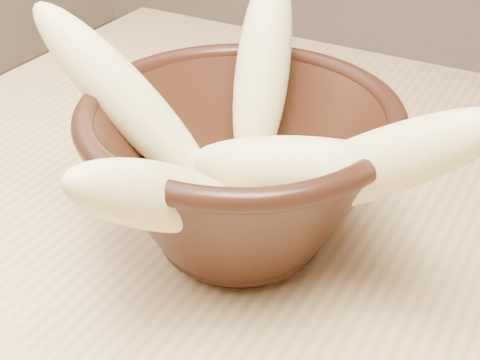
# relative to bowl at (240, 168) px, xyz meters

# --- Properties ---
(bowl) EXTENTS (0.23, 0.23, 0.13)m
(bowl) POSITION_rel_bowl_xyz_m (0.00, 0.00, 0.00)
(bowl) COLOR black
(bowl) RESTS_ON table
(milk_puddle) EXTENTS (0.13, 0.13, 0.02)m
(milk_puddle) POSITION_rel_bowl_xyz_m (0.00, -0.00, -0.03)
(milk_puddle) COLOR #F6F1C6
(milk_puddle) RESTS_ON bowl
(banana_upright) EXTENTS (0.07, 0.13, 0.16)m
(banana_upright) POSITION_rel_bowl_xyz_m (-0.02, 0.07, 0.05)
(banana_upright) COLOR #E2D085
(banana_upright) RESTS_ON bowl
(banana_left) EXTENTS (0.16, 0.08, 0.16)m
(banana_left) POSITION_rel_bowl_xyz_m (-0.09, -0.02, 0.04)
(banana_left) COLOR #E2D085
(banana_left) RESTS_ON bowl
(banana_right) EXTENTS (0.19, 0.06, 0.16)m
(banana_right) POSITION_rel_bowl_xyz_m (0.10, -0.01, 0.04)
(banana_right) COLOR #E2D085
(banana_right) RESTS_ON bowl
(banana_across) EXTENTS (0.18, 0.04, 0.08)m
(banana_across) POSITION_rel_bowl_xyz_m (0.05, -0.01, 0.02)
(banana_across) COLOR #E2D085
(banana_across) RESTS_ON bowl
(banana_front) EXTENTS (0.06, 0.18, 0.14)m
(banana_front) POSITION_rel_bowl_xyz_m (-0.00, -0.09, 0.03)
(banana_front) COLOR #E2D085
(banana_front) RESTS_ON bowl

